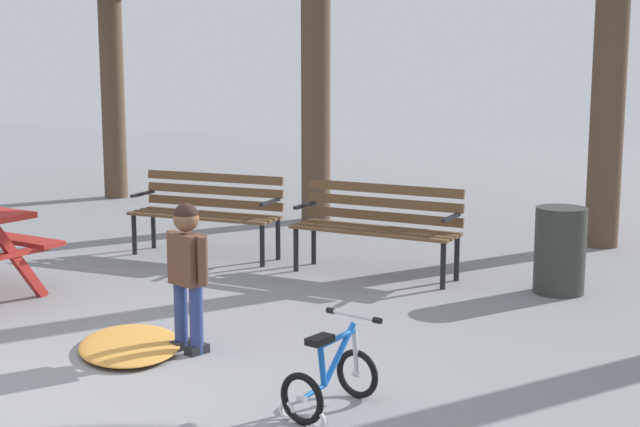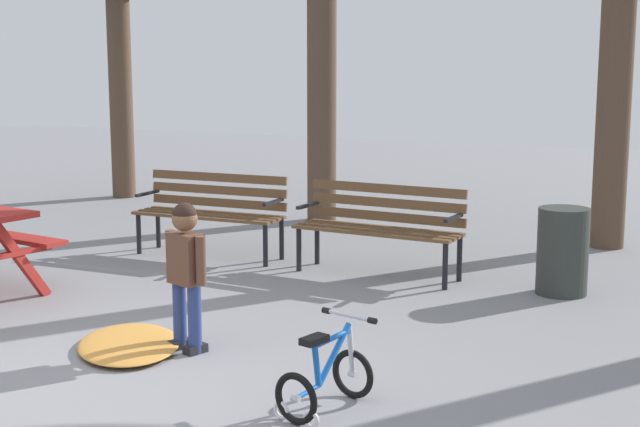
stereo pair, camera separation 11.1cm
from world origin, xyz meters
TOP-DOWN VIEW (x-y plane):
  - ground at (0.00, 0.00)m, footprint 36.00×36.00m
  - park_bench_far_left at (-1.36, 3.77)m, footprint 1.62×0.54m
  - park_bench_left at (0.55, 3.77)m, footprint 1.61×0.51m
  - child_standing at (0.26, 1.04)m, footprint 0.39×0.23m
  - kids_bicycle at (1.62, 0.48)m, footprint 0.46×0.61m
  - leaf_pile at (-0.13, 0.88)m, footprint 1.18×1.23m
  - trash_bin at (2.24, 3.82)m, footprint 0.44×0.44m

SIDE VIEW (x-z plane):
  - ground at x=0.00m, z-range 0.00..0.00m
  - leaf_pile at x=-0.13m, z-range 0.00..0.07m
  - kids_bicycle at x=1.62m, z-range -0.07..0.47m
  - trash_bin at x=2.24m, z-range 0.00..0.76m
  - park_bench_far_left at x=-1.36m, z-range 0.08..0.94m
  - park_bench_left at x=0.55m, z-range 0.08..0.94m
  - child_standing at x=0.26m, z-range 0.09..1.14m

